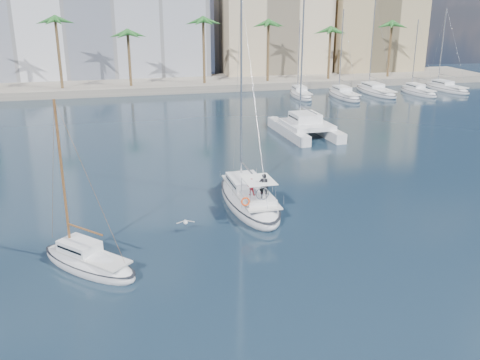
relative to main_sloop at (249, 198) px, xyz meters
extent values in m
plane|color=black|center=(-0.46, -3.93, -0.51)|extent=(160.00, 160.00, 0.00)
cube|color=gray|center=(-0.46, 57.07, 0.09)|extent=(120.00, 14.00, 1.20)
cube|color=silver|center=(-12.46, 69.07, 13.49)|extent=(42.00, 16.00, 28.00)
cube|color=#CCB693|center=(21.54, 66.07, 9.49)|extent=(20.00, 14.00, 20.00)
cube|color=tan|center=(41.54, 64.07, 8.49)|extent=(18.00, 12.00, 18.00)
cylinder|color=brown|center=(-0.46, 53.07, 4.74)|extent=(0.44, 0.44, 10.50)
sphere|color=#235F23|center=(-0.46, 53.07, 9.99)|extent=(3.60, 3.60, 3.60)
cylinder|color=brown|center=(33.54, 53.07, 4.74)|extent=(0.44, 0.44, 10.50)
sphere|color=#235F23|center=(33.54, 53.07, 9.99)|extent=(3.60, 3.60, 3.60)
ellipsoid|color=silver|center=(0.00, 0.01, -0.18)|extent=(3.71, 10.91, 2.25)
ellipsoid|color=black|center=(0.00, 0.01, 0.14)|extent=(3.75, 11.01, 0.18)
cube|color=silver|center=(0.01, -0.19, 0.67)|extent=(2.65, 8.18, 0.12)
cube|color=white|center=(-0.03, 1.05, 1.03)|extent=(2.41, 3.59, 0.60)
cube|color=black|center=(-0.03, 1.05, 1.05)|extent=(2.41, 3.18, 0.14)
cylinder|color=#B7BABF|center=(-0.06, 2.30, 7.82)|extent=(0.15, 0.15, 14.19)
cylinder|color=#B7BABF|center=(0.00, 0.12, 2.23)|extent=(0.22, 4.37, 0.11)
cube|color=white|center=(0.06, -2.28, 0.91)|extent=(2.12, 2.76, 0.36)
cube|color=white|center=(0.06, -2.38, 2.28)|extent=(2.12, 2.76, 0.04)
torus|color=silver|center=(0.08, -3.32, 1.58)|extent=(0.96, 0.08, 0.96)
torus|color=#E63E0C|center=(-1.23, -3.77, 1.28)|extent=(0.63, 0.21, 0.64)
imported|color=black|center=(0.30, -2.96, 2.00)|extent=(0.77, 0.63, 1.83)
imported|color=maroon|center=(-0.38, -2.09, 1.71)|extent=(0.74, 0.68, 1.24)
ellipsoid|color=silver|center=(-11.57, -7.52, -0.27)|extent=(6.50, 6.75, 1.68)
ellipsoid|color=black|center=(-11.57, -7.52, -0.03)|extent=(6.56, 6.82, 0.18)
cube|color=silver|center=(-11.47, -7.62, 0.37)|extent=(4.81, 5.00, 0.12)
cube|color=white|center=(-12.03, -7.01, 0.73)|extent=(2.69, 2.74, 0.60)
cube|color=black|center=(-12.03, -7.01, 0.75)|extent=(2.52, 2.55, 0.14)
cylinder|color=brown|center=(-12.59, -6.41, 4.84)|extent=(0.15, 0.15, 8.82)
cylinder|color=brown|center=(-11.61, -7.46, 1.93)|extent=(2.04, 2.19, 0.11)
cube|color=silver|center=(9.66, 19.75, 0.04)|extent=(1.71, 10.69, 1.10)
cube|color=silver|center=(13.78, 19.95, 0.04)|extent=(1.71, 10.69, 1.10)
cube|color=white|center=(11.75, 19.32, 0.79)|extent=(5.00, 6.07, 0.50)
cube|color=white|center=(11.72, 19.85, 1.49)|extent=(3.08, 3.33, 1.00)
cube|color=black|center=(11.72, 19.85, 1.54)|extent=(3.08, 2.90, 0.18)
cylinder|color=#B7BABF|center=(11.64, 21.44, 8.08)|extent=(0.18, 0.18, 14.19)
ellipsoid|color=silver|center=(-5.39, -3.91, 0.25)|extent=(0.25, 0.48, 0.23)
sphere|color=silver|center=(-5.39, -3.69, 0.27)|extent=(0.12, 0.12, 0.12)
cube|color=gray|center=(-5.73, -3.91, 0.28)|extent=(0.55, 0.20, 0.13)
cube|color=gray|center=(-5.05, -3.91, 0.28)|extent=(0.55, 0.20, 0.13)
camera|label=1|loc=(-9.52, -36.63, 14.45)|focal=40.00mm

